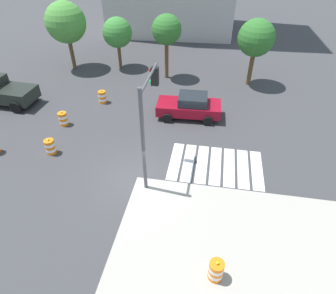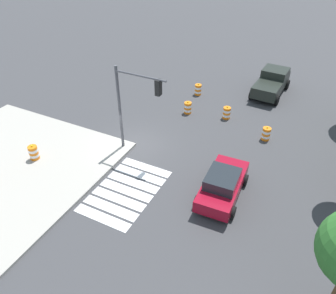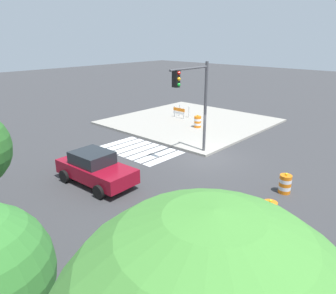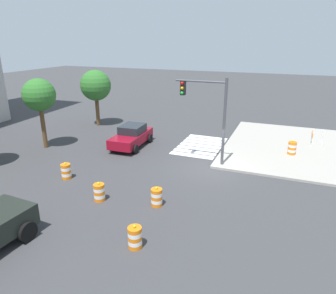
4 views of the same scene
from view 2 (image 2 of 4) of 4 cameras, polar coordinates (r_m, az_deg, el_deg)
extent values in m
plane|color=#38383A|center=(21.89, -5.59, 0.33)|extent=(120.00, 120.00, 0.00)
cube|color=silver|center=(19.93, -3.80, -3.60)|extent=(0.60, 3.20, 0.02)
cube|color=silver|center=(19.45, -4.91, -4.84)|extent=(0.60, 3.20, 0.02)
cube|color=silver|center=(18.98, -6.07, -6.14)|extent=(0.60, 3.20, 0.02)
cube|color=silver|center=(18.53, -7.30, -7.51)|extent=(0.60, 3.20, 0.02)
cube|color=silver|center=(18.10, -8.60, -8.93)|extent=(0.60, 3.20, 0.02)
cube|color=silver|center=(17.69, -9.97, -10.42)|extent=(0.60, 3.20, 0.02)
cube|color=silver|center=(17.30, -11.42, -11.98)|extent=(0.60, 3.20, 0.02)
cube|color=maroon|center=(17.92, 9.50, -6.63)|extent=(4.38, 2.04, 0.70)
cube|color=#1E2328|center=(17.31, 9.47, -5.55)|extent=(1.97, 1.69, 0.60)
cylinder|color=black|center=(19.31, 7.83, -4.19)|extent=(0.67, 0.27, 0.66)
cylinder|color=black|center=(19.04, 13.29, -5.62)|extent=(0.67, 0.27, 0.66)
cylinder|color=black|center=(17.38, 5.08, -9.42)|extent=(0.67, 0.27, 0.66)
cylinder|color=black|center=(17.08, 11.18, -11.13)|extent=(0.67, 0.27, 0.66)
cube|color=black|center=(28.20, 16.83, 9.52)|extent=(2.61, 2.14, 0.90)
cube|color=black|center=(29.97, 18.06, 11.48)|extent=(2.01, 2.10, 1.50)
cube|color=black|center=(31.09, 18.49, 11.65)|extent=(1.50, 1.98, 0.90)
cylinder|color=black|center=(31.18, 16.38, 11.21)|extent=(0.86, 0.35, 0.84)
cylinder|color=black|center=(30.83, 20.02, 10.21)|extent=(0.86, 0.35, 0.84)
cylinder|color=black|center=(28.16, 14.40, 8.87)|extent=(0.86, 0.35, 0.84)
cylinder|color=black|center=(27.78, 18.40, 7.75)|extent=(0.86, 0.35, 0.84)
cylinder|color=orange|center=(28.30, 5.22, 9.27)|extent=(0.56, 0.56, 0.18)
cylinder|color=white|center=(28.22, 5.24, 9.60)|extent=(0.56, 0.56, 0.18)
cylinder|color=orange|center=(28.14, 5.26, 9.92)|extent=(0.56, 0.56, 0.18)
cylinder|color=white|center=(28.06, 5.28, 10.26)|extent=(0.56, 0.56, 0.18)
cylinder|color=orange|center=(27.99, 5.30, 10.59)|extent=(0.56, 0.56, 0.18)
sphere|color=yellow|center=(27.93, 5.32, 10.87)|extent=(0.12, 0.12, 0.12)
cylinder|color=orange|center=(25.43, 3.43, 6.13)|extent=(0.56, 0.56, 0.18)
cylinder|color=white|center=(25.34, 3.45, 6.48)|extent=(0.56, 0.56, 0.18)
cylinder|color=orange|center=(25.26, 3.46, 6.84)|extent=(0.56, 0.56, 0.18)
cylinder|color=white|center=(25.17, 3.48, 7.19)|extent=(0.56, 0.56, 0.18)
cylinder|color=orange|center=(25.09, 3.49, 7.56)|extent=(0.56, 0.56, 0.18)
sphere|color=yellow|center=(25.02, 3.50, 7.86)|extent=(0.12, 0.12, 0.12)
cylinder|color=orange|center=(23.27, 16.58, 1.48)|extent=(0.56, 0.56, 0.18)
cylinder|color=white|center=(23.18, 16.65, 1.85)|extent=(0.56, 0.56, 0.18)
cylinder|color=orange|center=(23.08, 16.72, 2.22)|extent=(0.56, 0.56, 0.18)
cylinder|color=white|center=(22.99, 16.80, 2.60)|extent=(0.56, 0.56, 0.18)
cylinder|color=orange|center=(22.89, 16.88, 2.98)|extent=(0.56, 0.56, 0.18)
sphere|color=yellow|center=(22.82, 16.94, 3.29)|extent=(0.12, 0.12, 0.12)
cylinder|color=orange|center=(25.10, 10.11, 5.16)|extent=(0.56, 0.56, 0.18)
cylinder|color=white|center=(25.01, 10.15, 5.52)|extent=(0.56, 0.56, 0.18)
cylinder|color=orange|center=(24.92, 10.19, 5.88)|extent=(0.56, 0.56, 0.18)
cylinder|color=white|center=(24.83, 10.23, 6.24)|extent=(0.56, 0.56, 0.18)
cylinder|color=orange|center=(24.75, 10.28, 6.60)|extent=(0.56, 0.56, 0.18)
sphere|color=yellow|center=(24.67, 10.31, 6.90)|extent=(0.12, 0.12, 0.12)
cylinder|color=orange|center=(21.94, -22.16, -1.66)|extent=(0.56, 0.56, 0.18)
cylinder|color=white|center=(21.84, -22.26, -1.28)|extent=(0.56, 0.56, 0.18)
cylinder|color=orange|center=(21.74, -22.37, -0.90)|extent=(0.56, 0.56, 0.18)
cylinder|color=white|center=(21.64, -22.47, -0.52)|extent=(0.56, 0.56, 0.18)
cylinder|color=orange|center=(21.55, -22.58, -0.13)|extent=(0.56, 0.56, 0.18)
sphere|color=yellow|center=(21.46, -22.67, 0.19)|extent=(0.12, 0.12, 0.12)
cylinder|color=#4C4C51|center=(20.23, -8.41, 6.61)|extent=(0.18, 0.18, 5.50)
cylinder|color=#4C4C51|center=(18.34, -4.86, 12.25)|extent=(0.15, 3.20, 0.12)
cube|color=black|center=(18.00, -1.69, 10.32)|extent=(0.36, 0.28, 0.90)
sphere|color=red|center=(18.02, -1.41, 11.41)|extent=(0.20, 0.20, 0.20)
sphere|color=#F2A514|center=(18.15, -1.40, 10.55)|extent=(0.20, 0.20, 0.20)
sphere|color=green|center=(18.28, -1.39, 9.70)|extent=(0.20, 0.20, 0.20)
camera|label=1|loc=(23.57, -37.91, 24.89)|focal=31.18mm
camera|label=3|loc=(26.57, 39.11, 16.04)|focal=34.18mm
camera|label=4|loc=(36.00, 3.92, 27.97)|focal=33.14mm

